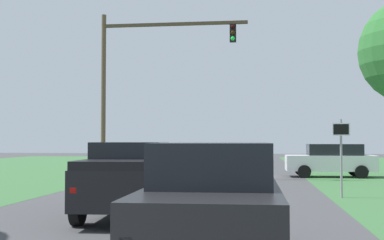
% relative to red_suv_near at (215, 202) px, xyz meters
% --- Properties ---
extents(ground_plane, '(120.00, 120.00, 0.00)m').
position_rel_red_suv_near_xyz_m(ground_plane, '(-1.92, 7.29, -1.02)').
color(ground_plane, '#424244').
extents(red_suv_near, '(2.18, 4.97, 1.94)m').
position_rel_red_suv_near_xyz_m(red_suv_near, '(0.00, 0.00, 0.00)').
color(red_suv_near, black).
rests_on(red_suv_near, ground_plane).
extents(pickup_truck_lead, '(2.41, 5.16, 1.93)m').
position_rel_red_suv_near_xyz_m(pickup_truck_lead, '(-2.58, 5.08, -0.03)').
color(pickup_truck_lead, black).
rests_on(pickup_truck_lead, ground_plane).
extents(traffic_light, '(7.64, 0.40, 8.56)m').
position_rel_red_suv_near_xyz_m(traffic_light, '(-5.48, 18.07, 4.59)').
color(traffic_light, brown).
rests_on(traffic_light, ground_plane).
extents(keep_moving_sign, '(0.60, 0.09, 2.70)m').
position_rel_red_suv_near_xyz_m(keep_moving_sign, '(3.50, 10.31, 0.70)').
color(keep_moving_sign, gray).
rests_on(keep_moving_sign, ground_plane).
extents(crossing_suv_far, '(4.68, 2.16, 1.77)m').
position_rel_red_suv_near_xyz_m(crossing_suv_far, '(4.54, 20.44, -0.09)').
color(crossing_suv_far, silver).
rests_on(crossing_suv_far, ground_plane).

